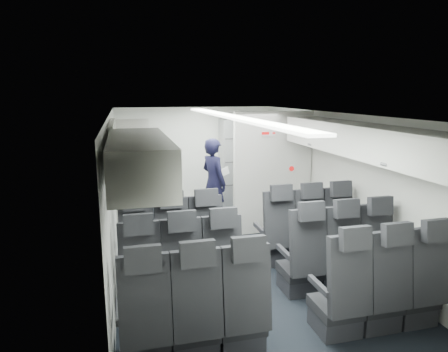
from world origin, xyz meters
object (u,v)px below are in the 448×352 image
boarding_door (119,179)px  flight_attendant (214,182)px  carry_on_bag (134,147)px  seat_row_mid (262,268)px  galley_unit (240,162)px  seat_row_front (240,241)px  seat_row_rear (293,306)px

boarding_door → flight_attendant: 1.71m
flight_attendant → carry_on_bag: size_ratio=4.30×
boarding_door → flight_attendant: boarding_door is taller
seat_row_mid → galley_unit: (0.95, 4.15, 0.55)m
seat_row_front → flight_attendant: 1.98m
galley_unit → carry_on_bag: carry_on_bag is taller
seat_row_rear → seat_row_mid: bearing=90.0°
seat_row_mid → boarding_door: size_ratio=1.79×
galley_unit → boarding_door: (-2.59, -1.17, 0.00)m
galley_unit → flight_attendant: bearing=-124.1°
boarding_door → carry_on_bag: size_ratio=4.86×
galley_unit → carry_on_bag: bearing=-124.7°
seat_row_mid → carry_on_bag: size_ratio=8.70×
seat_row_rear → flight_attendant: size_ratio=2.02×
seat_row_front → boarding_door: size_ratio=1.79×
seat_row_front → seat_row_mid: size_ratio=1.00×
seat_row_rear → flight_attendant: 3.76m
flight_attendant → carry_on_bag: bearing=120.5°
seat_row_rear → galley_unit: bearing=79.4°
seat_row_rear → carry_on_bag: (-1.40, 1.66, 1.40)m
seat_row_rear → flight_attendant: (0.06, 3.74, 0.42)m
galley_unit → flight_attendant: 1.60m
galley_unit → boarding_door: size_ratio=1.02×
seat_row_front → galley_unit: 3.43m
galley_unit → carry_on_bag: (-2.35, -3.40, 0.85)m
seat_row_front → flight_attendant: flight_attendant is taller
flight_attendant → boarding_door: bearing=60.5°
boarding_door → carry_on_bag: 2.40m
boarding_door → seat_row_rear: bearing=-67.1°
galley_unit → flight_attendant: galley_unit is taller
galley_unit → flight_attendant: size_ratio=1.15×
boarding_door → seat_row_mid: bearing=-61.2°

